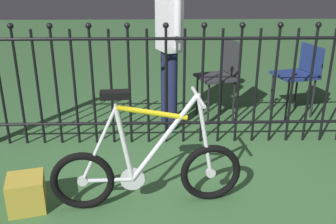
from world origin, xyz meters
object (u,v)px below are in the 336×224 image
Objects in this scene: person_visitor at (169,34)px; display_crate at (27,193)px; bicycle at (147,169)px; chair_navy at (300,71)px; chair_charcoal at (223,71)px.

person_visitor is 2.04m from display_crate.
person_visitor is (0.20, 1.46, 0.72)m from bicycle.
person_visitor reaches higher than bicycle.
chair_navy is 3.17× the size of display_crate.
chair_navy is 1.65m from person_visitor.
display_crate is at bearing -177.81° from bicycle.
person_visitor reaches higher than chair_charcoal.
bicycle is 1.64m from person_visitor.
chair_navy is (0.93, 0.12, -0.04)m from chair_charcoal.
chair_charcoal is 0.93m from chair_navy.
bicycle is 1.55× the size of chair_charcoal.
display_crate is (-1.68, -1.74, -0.43)m from chair_charcoal.
person_visitor reaches higher than chair_navy.
person_visitor is at bearing -157.93° from chair_charcoal.
chair_charcoal is at bearing 64.75° from bicycle.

